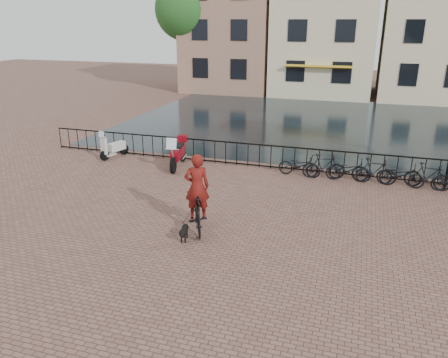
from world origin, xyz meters
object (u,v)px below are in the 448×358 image
(dog, at_px, (184,233))
(scooter, at_px, (114,143))
(motorcycle, at_px, (178,150))
(cyclist, at_px, (197,197))

(dog, distance_m, scooter, 8.95)
(motorcycle, bearing_deg, scooter, 164.49)
(motorcycle, xyz_separation_m, scooter, (-3.34, 0.41, -0.08))
(dog, bearing_deg, cyclist, 67.16)
(dog, height_order, motorcycle, motorcycle)
(motorcycle, height_order, scooter, motorcycle)
(dog, distance_m, motorcycle, 6.73)
(motorcycle, bearing_deg, cyclist, -69.96)
(cyclist, height_order, scooter, cyclist)
(scooter, bearing_deg, dog, -29.90)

